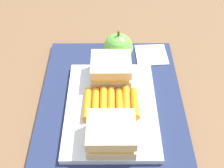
% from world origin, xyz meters
% --- Properties ---
extents(ground_plane, '(2.40, 2.40, 0.00)m').
position_xyz_m(ground_plane, '(0.00, 0.00, 0.00)').
color(ground_plane, brown).
extents(lunchbag_mat, '(0.36, 0.28, 0.01)m').
position_xyz_m(lunchbag_mat, '(0.00, 0.00, 0.01)').
color(lunchbag_mat, navy).
rests_on(lunchbag_mat, ground_plane).
extents(food_tray, '(0.23, 0.17, 0.01)m').
position_xyz_m(food_tray, '(-0.03, 0.00, 0.02)').
color(food_tray, white).
rests_on(food_tray, lunchbag_mat).
extents(sandwich_half_left, '(0.07, 0.08, 0.04)m').
position_xyz_m(sandwich_half_left, '(-0.10, 0.00, 0.04)').
color(sandwich_half_left, '#DBC189').
rests_on(sandwich_half_left, food_tray).
extents(sandwich_half_right, '(0.07, 0.08, 0.04)m').
position_xyz_m(sandwich_half_right, '(0.05, 0.00, 0.04)').
color(sandwich_half_right, '#DBC189').
rests_on(sandwich_half_right, food_tray).
extents(carrot_sticks_bundle, '(0.08, 0.10, 0.02)m').
position_xyz_m(carrot_sticks_bundle, '(-0.03, -0.00, 0.03)').
color(carrot_sticks_bundle, orange).
rests_on(carrot_sticks_bundle, food_tray).
extents(apple, '(0.06, 0.06, 0.08)m').
position_xyz_m(apple, '(0.12, -0.02, 0.04)').
color(apple, '#66B742').
rests_on(apple, lunchbag_mat).
extents(paper_napkin, '(0.07, 0.07, 0.00)m').
position_xyz_m(paper_napkin, '(0.14, -0.09, 0.01)').
color(paper_napkin, white).
rests_on(paper_napkin, lunchbag_mat).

